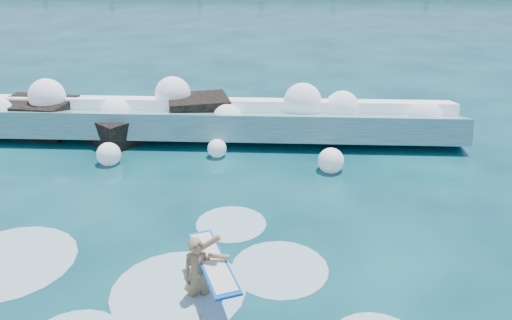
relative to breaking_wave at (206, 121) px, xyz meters
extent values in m
plane|color=#072C38|center=(0.46, -6.81, -0.52)|extent=(200.00, 200.00, 0.00)
cube|color=teal|center=(0.00, -0.16, -0.09)|extent=(17.27, 2.63, 1.44)
cube|color=white|center=(0.00, 0.64, 0.34)|extent=(17.27, 1.22, 0.67)
cube|color=black|center=(-6.03, 0.04, -0.06)|extent=(2.67, 2.12, 1.34)
cube|color=black|center=(-3.03, -0.76, -0.16)|extent=(2.35, 2.28, 1.03)
cube|color=black|center=(-0.33, 0.44, -0.02)|extent=(2.44, 2.16, 1.44)
imported|color=#9F754A|center=(1.04, -8.66, 0.00)|extent=(0.66, 0.54, 1.57)
cube|color=blue|center=(1.32, -8.61, 0.27)|extent=(1.27, 2.17, 0.05)
cube|color=silver|center=(1.32, -8.61, 0.28)|extent=(1.12, 1.97, 0.05)
sphere|color=white|center=(-5.54, 0.05, 0.79)|extent=(1.24, 1.24, 1.24)
sphere|color=white|center=(-3.17, 0.12, 0.19)|extent=(1.12, 1.12, 1.12)
sphere|color=white|center=(-1.27, 0.73, 0.72)|extent=(1.28, 1.28, 1.28)
sphere|color=white|center=(0.75, -0.21, 0.15)|extent=(1.02, 1.02, 1.02)
sphere|color=white|center=(3.33, 0.23, 0.66)|extent=(1.31, 1.31, 1.31)
sphere|color=white|center=(4.71, 0.33, 0.43)|extent=(1.19, 1.19, 1.19)
sphere|color=white|center=(7.34, -0.47, 0.41)|extent=(1.09, 1.09, 1.09)
sphere|color=white|center=(-2.66, -2.55, -0.23)|extent=(0.74, 0.74, 0.74)
sphere|color=white|center=(0.59, -1.88, -0.25)|extent=(0.60, 0.60, 0.60)
sphere|color=white|center=(4.09, -2.76, -0.22)|extent=(0.78, 0.78, 0.78)
ellipsoid|color=silver|center=(0.59, -8.49, -0.52)|extent=(2.70, 2.70, 0.13)
ellipsoid|color=silver|center=(2.59, -7.68, -0.52)|extent=(2.08, 2.08, 0.10)
ellipsoid|color=silver|center=(-3.22, -7.70, -0.52)|extent=(2.86, 2.86, 0.14)
ellipsoid|color=silver|center=(1.40, -5.94, -0.52)|extent=(1.73, 1.73, 0.09)
camera|label=1|loc=(2.49, -16.31, 5.82)|focal=35.00mm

